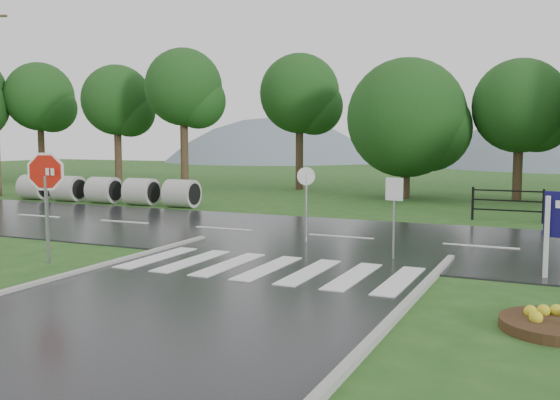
% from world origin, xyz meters
% --- Properties ---
extents(ground, '(120.00, 120.00, 0.00)m').
position_xyz_m(ground, '(0.00, 0.00, 0.00)').
color(ground, '#234D19').
rests_on(ground, ground).
extents(main_road, '(90.00, 8.00, 0.04)m').
position_xyz_m(main_road, '(0.00, 10.00, 0.00)').
color(main_road, black).
rests_on(main_road, ground).
extents(crosswalk, '(6.50, 2.80, 0.02)m').
position_xyz_m(crosswalk, '(0.00, 5.00, 0.06)').
color(crosswalk, silver).
rests_on(crosswalk, ground).
extents(hills, '(102.00, 48.00, 48.00)m').
position_xyz_m(hills, '(3.49, 65.00, -15.54)').
color(hills, slate).
rests_on(hills, ground).
extents(treeline, '(83.20, 5.20, 10.00)m').
position_xyz_m(treeline, '(1.00, 24.00, 0.00)').
color(treeline, '#133D12').
rests_on(treeline, ground).
extents(culvert_pipes, '(9.70, 1.20, 1.20)m').
position_xyz_m(culvert_pipes, '(-13.11, 15.00, 0.60)').
color(culvert_pipes, '#9E9B93').
rests_on(culvert_pipes, ground).
extents(stop_sign, '(1.19, 0.41, 2.81)m').
position_xyz_m(stop_sign, '(-5.11, 3.57, 1.95)').
color(stop_sign, '#939399').
rests_on(stop_sign, ground).
extents(flower_bed, '(1.69, 1.69, 0.34)m').
position_xyz_m(flower_bed, '(5.96, 2.88, 0.13)').
color(flower_bed, '#332111').
rests_on(flower_bed, ground).
extents(reg_sign_small, '(0.45, 0.10, 2.02)m').
position_xyz_m(reg_sign_small, '(2.28, 7.27, 1.44)').
color(reg_sign_small, '#939399').
rests_on(reg_sign_small, ground).
extents(reg_sign_round, '(0.50, 0.13, 2.17)m').
position_xyz_m(reg_sign_round, '(-0.55, 8.60, 1.38)').
color(reg_sign_round, '#939399').
rests_on(reg_sign_round, ground).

